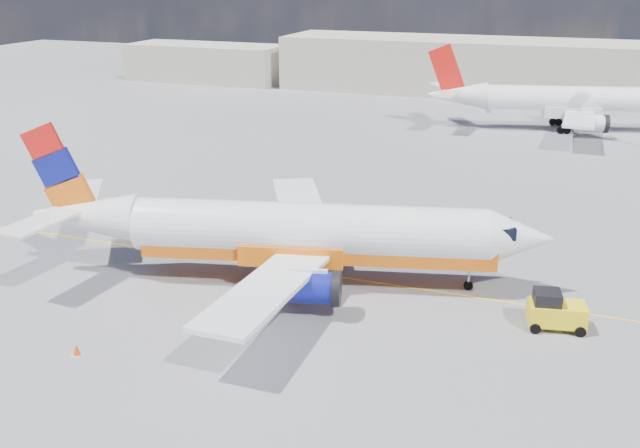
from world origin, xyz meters
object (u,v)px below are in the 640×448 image
(main_jet, at_px, (293,232))
(gse_tug, at_px, (555,311))
(second_jet, at_px, (570,102))
(traffic_cone, at_px, (77,350))

(main_jet, bearing_deg, gse_tug, -16.52)
(second_jet, bearing_deg, traffic_cone, -122.26)
(gse_tug, bearing_deg, traffic_cone, -164.42)
(main_jet, relative_size, second_jet, 0.99)
(main_jet, bearing_deg, traffic_cone, -133.59)
(second_jet, xyz_separation_m, gse_tug, (1.08, -51.94, -2.28))
(second_jet, height_order, gse_tug, second_jet)
(second_jet, bearing_deg, main_jet, -119.36)
(main_jet, distance_m, gse_tug, 15.53)
(main_jet, xyz_separation_m, gse_tug, (15.35, -0.73, -2.23))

